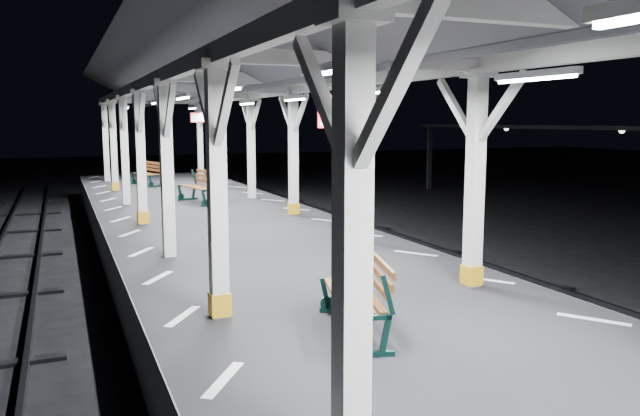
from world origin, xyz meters
TOP-DOWN VIEW (x-y plane):
  - platform at (0.00, 0.00)m, footprint 6.00×50.00m
  - hazard_stripes_left at (-2.45, 0.00)m, footprint 1.00×48.00m
  - hazard_stripes_right at (2.45, 0.00)m, footprint 1.00×48.00m
  - canopy at (0.00, -0.02)m, footprint 5.40×49.00m
  - bench_mid at (-0.54, 0.76)m, footprint 1.07×1.83m
  - bench_far at (0.23, 13.48)m, footprint 1.08×1.97m
  - bench_extra at (-0.57, 19.61)m, footprint 1.08×1.81m

SIDE VIEW (x-z plane):
  - platform at x=0.00m, z-range 0.00..1.00m
  - hazard_stripes_left at x=-2.45m, z-range 1.00..1.01m
  - hazard_stripes_right at x=2.45m, z-range 1.00..1.01m
  - bench_extra at x=-0.57m, z-range 1.03..1.96m
  - bench_mid at x=-0.54m, z-range 1.03..1.97m
  - bench_far at x=0.23m, z-range 1.03..2.04m
  - canopy at x=0.00m, z-range 2.23..6.88m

